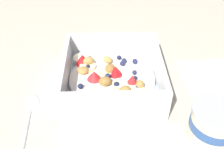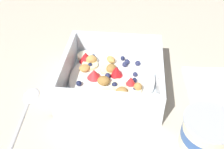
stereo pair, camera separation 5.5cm
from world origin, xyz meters
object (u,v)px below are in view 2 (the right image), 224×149
at_px(yogurt_cup, 207,133).
at_px(folded_napkin, 215,85).
at_px(fruit_bowl, 111,78).
at_px(spoon, 27,104).

height_order(yogurt_cup, folded_napkin, yogurt_cup).
relative_size(fruit_bowl, folded_napkin, 1.69).
height_order(fruit_bowl, folded_napkin, fruit_bowl).
height_order(fruit_bowl, spoon, fruit_bowl).
bearing_deg(spoon, fruit_bowl, -154.75).
xyz_separation_m(spoon, folded_napkin, (-0.38, -0.10, -0.00)).
bearing_deg(folded_napkin, spoon, 14.28).
bearing_deg(folded_napkin, yogurt_cup, 72.08).
height_order(spoon, yogurt_cup, yogurt_cup).
xyz_separation_m(spoon, yogurt_cup, (-0.33, 0.06, 0.03)).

